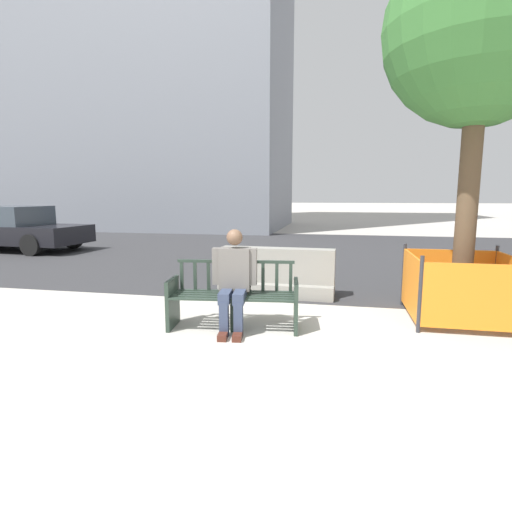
# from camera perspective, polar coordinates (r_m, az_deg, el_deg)

# --- Properties ---
(ground_plane) EXTENTS (200.00, 200.00, 0.00)m
(ground_plane) POSITION_cam_1_polar(r_m,az_deg,el_deg) (4.07, 3.10, -16.76)
(ground_plane) COLOR #B7B2A8
(street_asphalt) EXTENTS (120.00, 12.00, 0.01)m
(street_asphalt) POSITION_cam_1_polar(r_m,az_deg,el_deg) (12.48, 8.95, 0.47)
(street_asphalt) COLOR #333335
(street_asphalt) RESTS_ON ground
(street_bench) EXTENTS (1.74, 0.71, 0.88)m
(street_bench) POSITION_cam_1_polar(r_m,az_deg,el_deg) (5.31, -3.22, -6.11)
(street_bench) COLOR #28382D
(street_bench) RESTS_ON ground
(seated_person) EXTENTS (0.59, 0.76, 1.31)m
(seated_person) POSITION_cam_1_polar(r_m,az_deg,el_deg) (5.19, -3.15, -3.13)
(seated_person) COLOR #66605B
(seated_person) RESTS_ON ground
(jersey_barrier_centre) EXTENTS (2.02, 0.74, 0.84)m
(jersey_barrier_centre) POSITION_cam_1_polar(r_m,az_deg,el_deg) (7.07, 3.04, -2.87)
(jersey_barrier_centre) COLOR gray
(jersey_barrier_centre) RESTS_ON ground
(street_tree) EXTENTS (2.46, 2.46, 5.08)m
(street_tree) POSITION_cam_1_polar(r_m,az_deg,el_deg) (6.51, 29.45, 26.18)
(street_tree) COLOR brown
(street_tree) RESTS_ON ground
(construction_fence) EXTENTS (1.38, 1.38, 1.00)m
(construction_fence) POSITION_cam_1_polar(r_m,az_deg,el_deg) (6.29, 27.23, -3.78)
(construction_fence) COLOR #2D2D33
(construction_fence) RESTS_ON ground
(car_sedan_mid) EXTENTS (4.57, 2.17, 1.42)m
(car_sedan_mid) POSITION_cam_1_polar(r_m,az_deg,el_deg) (14.99, -31.19, 3.33)
(car_sedan_mid) COLOR black
(car_sedan_mid) RESTS_ON ground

